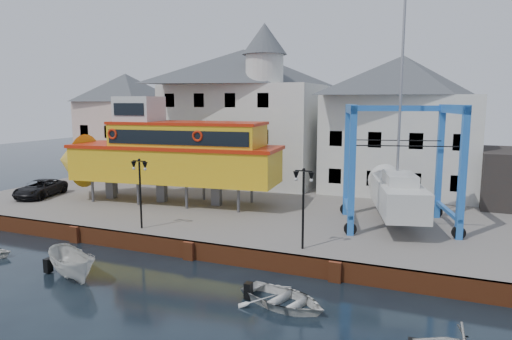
% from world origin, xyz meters
% --- Properties ---
extents(ground, '(140.00, 140.00, 0.00)m').
position_xyz_m(ground, '(0.00, 0.00, 0.00)').
color(ground, black).
rests_on(ground, ground).
extents(hardstanding, '(44.00, 22.00, 1.00)m').
position_xyz_m(hardstanding, '(0.00, 11.00, 0.50)').
color(hardstanding, slate).
rests_on(hardstanding, ground).
extents(quay_wall, '(44.00, 0.47, 1.00)m').
position_xyz_m(quay_wall, '(-0.00, 0.10, 0.50)').
color(quay_wall, brown).
rests_on(quay_wall, ground).
extents(building_pink, '(8.00, 7.00, 10.30)m').
position_xyz_m(building_pink, '(-18.00, 18.00, 6.15)').
color(building_pink, beige).
rests_on(building_pink, hardstanding).
extents(building_white_main, '(14.00, 8.30, 14.00)m').
position_xyz_m(building_white_main, '(-4.87, 18.39, 7.34)').
color(building_white_main, silver).
rests_on(building_white_main, hardstanding).
extents(building_white_right, '(12.00, 8.00, 11.20)m').
position_xyz_m(building_white_right, '(9.00, 19.00, 6.60)').
color(building_white_right, silver).
rests_on(building_white_right, hardstanding).
extents(lamp_post_left, '(1.12, 0.32, 4.20)m').
position_xyz_m(lamp_post_left, '(-4.00, 1.20, 4.17)').
color(lamp_post_left, black).
rests_on(lamp_post_left, hardstanding).
extents(lamp_post_right, '(1.12, 0.32, 4.20)m').
position_xyz_m(lamp_post_right, '(6.00, 1.20, 4.17)').
color(lamp_post_right, black).
rests_on(lamp_post_right, hardstanding).
extents(tour_boat, '(18.40, 6.11, 7.86)m').
position_xyz_m(tour_boat, '(-7.01, 7.87, 4.71)').
color(tour_boat, '#59595E').
rests_on(tour_boat, hardstanding).
extents(travel_lift, '(7.65, 9.62, 14.08)m').
position_xyz_m(travel_lift, '(9.79, 8.47, 3.35)').
color(travel_lift, blue).
rests_on(travel_lift, hardstanding).
extents(van, '(3.23, 5.17, 1.33)m').
position_xyz_m(van, '(-17.04, 5.70, 1.67)').
color(van, black).
rests_on(van, hardstanding).
extents(motorboat_a, '(4.34, 3.19, 1.58)m').
position_xyz_m(motorboat_a, '(-3.91, -4.44, 0.00)').
color(motorboat_a, silver).
rests_on(motorboat_a, ground).
extents(motorboat_b, '(4.62, 3.88, 0.82)m').
position_xyz_m(motorboat_b, '(6.56, -3.42, 0.00)').
color(motorboat_b, silver).
rests_on(motorboat_b, ground).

